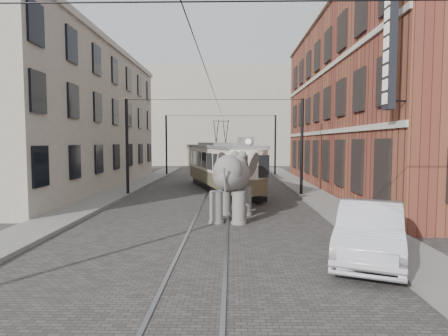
{
  "coord_description": "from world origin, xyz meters",
  "views": [
    {
      "loc": [
        0.88,
        -17.09,
        3.36
      ],
      "look_at": [
        0.52,
        0.99,
        2.1
      ],
      "focal_mm": 30.02,
      "sensor_mm": 36.0,
      "label": 1
    }
  ],
  "objects": [
    {
      "name": "tram_rails",
      "position": [
        0.0,
        0.0,
        0.01
      ],
      "size": [
        1.54,
        80.0,
        0.02
      ],
      "primitive_type": null,
      "color": "slate",
      "rests_on": "ground"
    },
    {
      "name": "brick_building",
      "position": [
        11.0,
        9.0,
        6.0
      ],
      "size": [
        8.0,
        26.0,
        12.0
      ],
      "primitive_type": "cube",
      "color": "maroon",
      "rests_on": "ground"
    },
    {
      "name": "distant_block",
      "position": [
        0.0,
        40.0,
        7.0
      ],
      "size": [
        28.0,
        10.0,
        14.0
      ],
      "primitive_type": "cube",
      "color": "gray",
      "rests_on": "ground"
    },
    {
      "name": "stucco_building",
      "position": [
        -11.0,
        10.0,
        5.0
      ],
      "size": [
        7.0,
        24.0,
        10.0
      ],
      "primitive_type": "cube",
      "color": "gray",
      "rests_on": "ground"
    },
    {
      "name": "sidewalk_right",
      "position": [
        6.0,
        0.0,
        0.07
      ],
      "size": [
        2.0,
        60.0,
        0.15
      ],
      "primitive_type": "cube",
      "color": "slate",
      "rests_on": "ground"
    },
    {
      "name": "parked_car",
      "position": [
        4.85,
        -6.45,
        0.81
      ],
      "size": [
        3.39,
        5.2,
        1.62
      ],
      "primitive_type": "imported",
      "rotation": [
        0.0,
        0.0,
        -0.37
      ],
      "color": "#BABABF",
      "rests_on": "ground"
    },
    {
      "name": "tram",
      "position": [
        0.15,
        8.68,
        2.42
      ],
      "size": [
        5.8,
        12.4,
        4.83
      ],
      "primitive_type": null,
      "rotation": [
        0.0,
        0.0,
        0.28
      ],
      "color": "beige",
      "rests_on": "ground"
    },
    {
      "name": "ground",
      "position": [
        0.0,
        0.0,
        0.0
      ],
      "size": [
        120.0,
        120.0,
        0.0
      ],
      "primitive_type": "plane",
      "color": "#44413E"
    },
    {
      "name": "elephant",
      "position": [
        0.89,
        -0.9,
        1.48
      ],
      "size": [
        3.5,
        5.25,
        2.96
      ],
      "primitive_type": null,
      "rotation": [
        0.0,
        0.0,
        -0.18
      ],
      "color": "slate",
      "rests_on": "ground"
    },
    {
      "name": "catenary",
      "position": [
        -0.2,
        5.0,
        3.0
      ],
      "size": [
        11.0,
        30.2,
        6.0
      ],
      "primitive_type": null,
      "color": "black",
      "rests_on": "ground"
    },
    {
      "name": "sidewalk_left",
      "position": [
        -6.5,
        0.0,
        0.07
      ],
      "size": [
        2.0,
        60.0,
        0.15
      ],
      "primitive_type": "cube",
      "color": "slate",
      "rests_on": "ground"
    }
  ]
}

